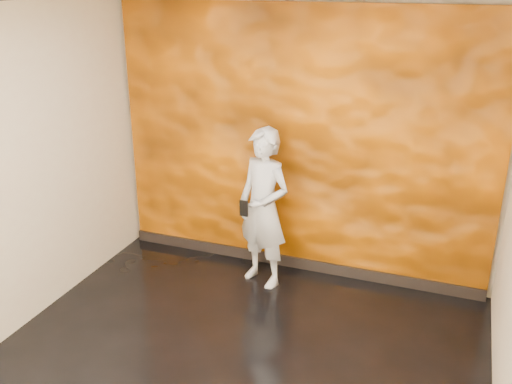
% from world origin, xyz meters
% --- Properties ---
extents(room, '(4.02, 4.02, 2.81)m').
position_xyz_m(room, '(0.00, 0.00, 1.40)').
color(room, black).
rests_on(room, ground).
extents(feature_wall, '(3.90, 0.06, 2.75)m').
position_xyz_m(feature_wall, '(0.00, 1.96, 1.38)').
color(feature_wall, '#E26A00').
rests_on(feature_wall, ground).
extents(baseboard, '(3.90, 0.04, 0.12)m').
position_xyz_m(baseboard, '(0.00, 1.92, 0.06)').
color(baseboard, black).
rests_on(baseboard, ground).
extents(man, '(0.70, 0.58, 1.64)m').
position_xyz_m(man, '(-0.23, 1.53, 0.82)').
color(man, '#959AA3').
rests_on(man, ground).
extents(phone, '(0.09, 0.02, 0.16)m').
position_xyz_m(phone, '(-0.34, 1.29, 0.89)').
color(phone, black).
rests_on(phone, man).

